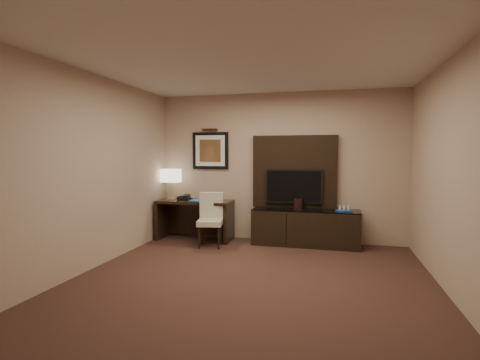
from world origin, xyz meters
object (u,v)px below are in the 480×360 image
(desk, at_px, (195,220))
(table_lamp, at_px, (171,185))
(credenza, at_px, (305,227))
(ice_bucket, at_px, (298,204))
(desk_chair, at_px, (210,222))
(tv, at_px, (294,186))
(minibar_tray, at_px, (344,209))
(desk_phone, at_px, (184,197))

(desk, bearing_deg, table_lamp, 171.50)
(credenza, bearing_deg, ice_bucket, 168.58)
(credenza, height_order, desk_chair, desk_chair)
(tv, height_order, table_lamp, tv)
(minibar_tray, bearing_deg, desk_phone, -179.35)
(credenza, xyz_separation_m, ice_bucket, (-0.13, 0.03, 0.41))
(desk_phone, distance_m, minibar_tray, 2.86)
(tv, relative_size, desk_phone, 4.57)
(tv, bearing_deg, desk_phone, -173.58)
(credenza, distance_m, minibar_tray, 0.74)
(desk, bearing_deg, credenza, 1.59)
(tv, height_order, desk_chair, tv)
(desk, relative_size, table_lamp, 2.59)
(ice_bucket, height_order, minibar_tray, ice_bucket)
(tv, relative_size, ice_bucket, 5.46)
(desk_phone, bearing_deg, table_lamp, 156.27)
(table_lamp, xyz_separation_m, desk_phone, (0.32, -0.11, -0.21))
(desk, height_order, credenza, desk)
(desk, xyz_separation_m, tv, (1.80, 0.19, 0.65))
(credenza, height_order, table_lamp, table_lamp)
(desk, bearing_deg, tv, 6.19)
(minibar_tray, bearing_deg, table_lamp, 178.56)
(tv, bearing_deg, ice_bucket, -50.97)
(desk, distance_m, desk_phone, 0.47)
(credenza, xyz_separation_m, desk_chair, (-1.58, -0.50, 0.11))
(desk_chair, bearing_deg, ice_bucket, 9.50)
(tv, relative_size, table_lamp, 1.89)
(credenza, height_order, ice_bucket, ice_bucket)
(desk_chair, height_order, minibar_tray, desk_chair)
(desk_chair, height_order, desk_phone, desk_chair)
(desk_phone, bearing_deg, desk, 5.74)
(desk_chair, relative_size, table_lamp, 1.62)
(credenza, xyz_separation_m, minibar_tray, (0.64, -0.05, 0.36))
(desk, bearing_deg, ice_bucket, 2.58)
(desk_chair, bearing_deg, credenza, 6.98)
(desk, distance_m, table_lamp, 0.82)
(desk, relative_size, ice_bucket, 7.49)
(table_lamp, height_order, ice_bucket, table_lamp)
(table_lamp, relative_size, ice_bucket, 2.89)
(desk_phone, relative_size, ice_bucket, 1.19)
(credenza, relative_size, minibar_tray, 7.30)
(credenza, relative_size, desk_phone, 8.37)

